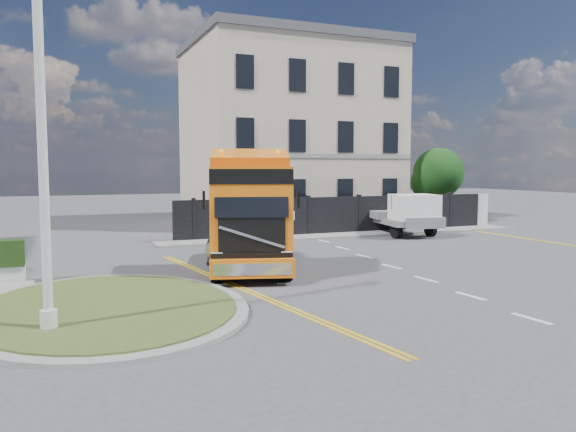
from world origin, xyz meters
name	(u,v)px	position (x,y,z in m)	size (l,w,h in m)	color
ground	(312,270)	(0.00, 0.00, 0.00)	(120.00, 120.00, 0.00)	#424244
traffic_island	(107,308)	(-7.00, -3.00, 0.08)	(6.80, 6.80, 0.17)	gray
hoarding_fence	(351,215)	(6.55, 9.00, 1.00)	(18.80, 0.25, 2.00)	black
georgian_building	(288,133)	(6.00, 16.50, 5.77)	(12.30, 10.30, 12.80)	beige
tree	(436,175)	(14.38, 12.10, 3.05)	(3.20, 3.20, 4.80)	#382619
pavement_far	(350,235)	(6.00, 8.10, 0.06)	(20.00, 1.60, 0.12)	gray
truck	(250,220)	(-2.11, 0.41, 1.80)	(4.33, 7.13, 4.02)	black
flatbed_pickup	(407,213)	(8.69, 6.99, 1.18)	(3.04, 5.57, 2.18)	slate
lamppost_island	(41,115)	(-8.31, -4.63, 4.60)	(0.27, 0.54, 8.83)	silver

